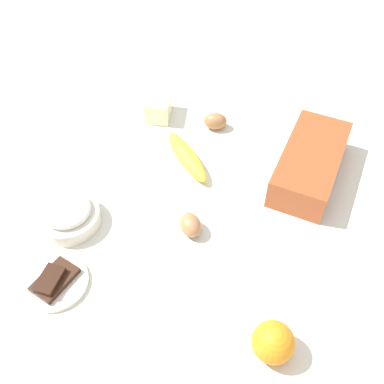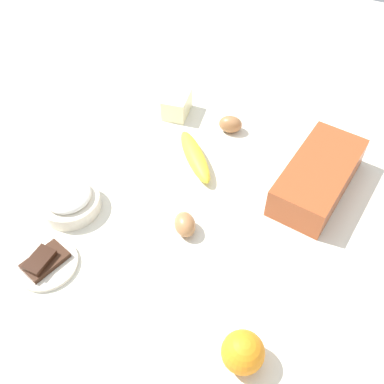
% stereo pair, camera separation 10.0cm
% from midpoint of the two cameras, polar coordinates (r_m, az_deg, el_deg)
% --- Properties ---
extents(ground_plane, '(2.40, 2.40, 0.02)m').
position_cam_midpoint_polar(ground_plane, '(1.04, -2.75, -1.97)').
color(ground_plane, silver).
extents(loaf_pan, '(0.30, 0.17, 0.08)m').
position_cam_midpoint_polar(loaf_pan, '(1.08, 12.43, 3.54)').
color(loaf_pan, '#9E4723').
rests_on(loaf_pan, ground_plane).
extents(flour_bowl, '(0.14, 0.14, 0.06)m').
position_cam_midpoint_polar(flour_bowl, '(1.02, -18.38, -2.90)').
color(flour_bowl, silver).
rests_on(flour_bowl, ground_plane).
extents(banana, '(0.17, 0.16, 0.04)m').
position_cam_midpoint_polar(banana, '(1.11, -3.28, 4.44)').
color(banana, yellow).
rests_on(banana, ground_plane).
extents(orange_fruit, '(0.08, 0.08, 0.08)m').
position_cam_midpoint_polar(orange_fruit, '(0.82, 6.79, -18.85)').
color(orange_fruit, orange).
rests_on(orange_fruit, ground_plane).
extents(butter_block, '(0.10, 0.08, 0.06)m').
position_cam_midpoint_polar(butter_block, '(1.25, -6.64, 10.72)').
color(butter_block, '#F4EDB2').
rests_on(butter_block, ground_plane).
extents(egg_near_butter, '(0.08, 0.07, 0.05)m').
position_cam_midpoint_polar(egg_near_butter, '(0.96, -3.18, -4.40)').
color(egg_near_butter, '#AA7345').
rests_on(egg_near_butter, ground_plane).
extents(egg_beside_bowl, '(0.06, 0.07, 0.05)m').
position_cam_midpoint_polar(egg_beside_bowl, '(1.20, 0.62, 8.97)').
color(egg_beside_bowl, '#9F6B40').
rests_on(egg_beside_bowl, ground_plane).
extents(chocolate_plate, '(0.13, 0.13, 0.03)m').
position_cam_midpoint_polar(chocolate_plate, '(0.96, -20.13, -10.93)').
color(chocolate_plate, silver).
rests_on(chocolate_plate, ground_plane).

